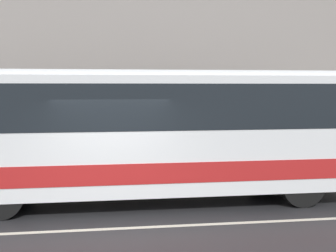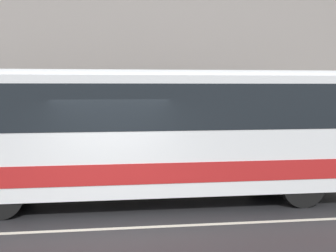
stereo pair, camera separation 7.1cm
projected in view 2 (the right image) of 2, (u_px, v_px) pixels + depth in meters
name	position (u px, v px, depth m)	size (l,w,h in m)	color
ground_plane	(113.00, 229.00, 9.11)	(60.00, 60.00, 0.00)	#262628
sidewalk	(107.00, 174.00, 14.44)	(60.00, 2.83, 0.14)	gray
lane_stripe	(113.00, 229.00, 9.11)	(54.00, 0.14, 0.01)	beige
transit_bus	(136.00, 128.00, 11.20)	(10.71, 2.60, 3.13)	white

